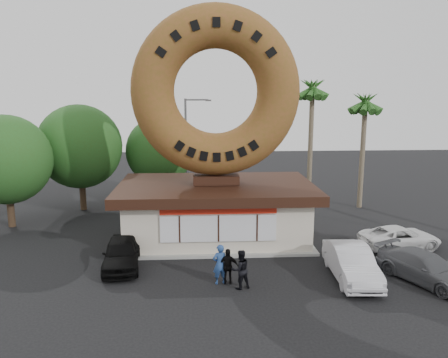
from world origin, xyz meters
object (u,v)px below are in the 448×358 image
object	(u,v)px
car_black	(122,253)
car_silver	(351,263)
car_white	(400,237)
giant_donut	(216,92)
person_left	(220,264)
street_lamp	(188,143)
person_right	(228,267)
person_center	(240,269)
car_grey	(425,268)
donut_shop	(216,209)

from	to	relation	value
car_black	car_silver	world-z (taller)	car_silver
car_black	car_silver	xyz separation A→B (m)	(10.76, -1.97, 0.05)
car_black	car_white	bearing A→B (deg)	1.50
giant_donut	person_left	size ratio (longest dim) A/B	5.12
street_lamp	giant_donut	bearing A→B (deg)	-79.49
person_left	car_black	xyz separation A→B (m)	(-4.71, 2.16, -0.19)
person_right	person_left	bearing A→B (deg)	0.02
person_center	street_lamp	bearing A→B (deg)	-102.03
car_grey	person_right	bearing A→B (deg)	151.45
street_lamp	person_center	size ratio (longest dim) A/B	4.56
donut_shop	street_lamp	distance (m)	10.54
person_right	car_silver	bearing A→B (deg)	-169.41
person_left	car_white	size ratio (longest dim) A/B	0.42
donut_shop	car_black	distance (m)	6.41
giant_donut	car_silver	xyz separation A→B (m)	(5.96, -6.11, -7.71)
person_right	car_black	bearing A→B (deg)	-15.29
person_left	person_right	world-z (taller)	person_left
person_center	person_left	bearing A→B (deg)	-52.71
donut_shop	giant_donut	world-z (taller)	giant_donut
person_right	car_black	distance (m)	5.54
person_left	giant_donut	bearing A→B (deg)	-106.25
giant_donut	street_lamp	world-z (taller)	giant_donut
giant_donut	car_black	size ratio (longest dim) A/B	2.21
person_left	car_grey	world-z (taller)	person_left
car_grey	car_white	bearing A→B (deg)	52.21
car_grey	car_silver	bearing A→B (deg)	144.06
street_lamp	car_black	xyz separation A→B (m)	(-2.94, -14.14, -3.76)
person_left	car_white	distance (m)	10.90
giant_donut	person_right	xyz separation A→B (m)	(0.29, -6.35, -7.67)
giant_donut	car_black	world-z (taller)	giant_donut
car_black	car_grey	world-z (taller)	car_black
car_silver	person_right	bearing A→B (deg)	-175.09
person_right	car_silver	distance (m)	5.68
donut_shop	car_grey	distance (m)	11.38
person_left	car_grey	size ratio (longest dim) A/B	0.40
car_black	car_white	size ratio (longest dim) A/B	0.97
donut_shop	street_lamp	xyz separation A→B (m)	(-1.86, 10.02, 2.72)
street_lamp	car_silver	xyz separation A→B (m)	(7.82, -16.11, -3.71)
giant_donut	donut_shop	bearing A→B (deg)	-90.00
donut_shop	car_grey	bearing A→B (deg)	-35.78
street_lamp	person_left	size ratio (longest dim) A/B	4.37
street_lamp	person_right	size ratio (longest dim) A/B	4.89
person_right	car_black	size ratio (longest dim) A/B	0.39
person_left	car_grey	distance (m)	9.28
street_lamp	car_black	bearing A→B (deg)	-101.75
donut_shop	person_left	xyz separation A→B (m)	(-0.08, -6.28, -0.85)
person_left	car_black	size ratio (longest dim) A/B	0.43
person_center	person_right	distance (m)	0.70
car_silver	car_grey	world-z (taller)	car_silver
donut_shop	car_white	world-z (taller)	donut_shop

